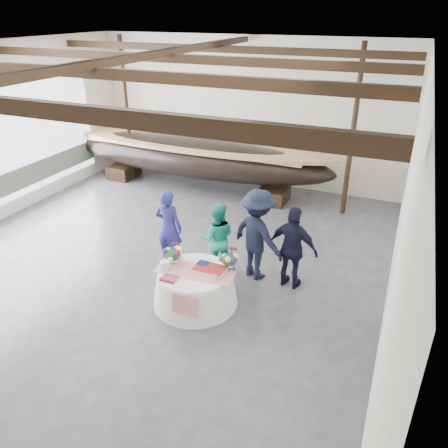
% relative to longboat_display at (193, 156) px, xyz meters
% --- Properties ---
extents(floor, '(10.00, 12.00, 0.01)m').
position_rel_longboat_display_xyz_m(floor, '(1.19, -4.62, -1.06)').
color(floor, '#3D3D42').
rests_on(floor, ground).
extents(wall_back, '(10.00, 0.02, 4.50)m').
position_rel_longboat_display_xyz_m(wall_back, '(1.19, 1.38, 1.19)').
color(wall_back, silver).
rests_on(wall_back, ground).
extents(wall_right, '(0.02, 12.00, 4.50)m').
position_rel_longboat_display_xyz_m(wall_right, '(6.19, -4.62, 1.19)').
color(wall_right, silver).
rests_on(wall_right, ground).
extents(ceiling, '(10.00, 12.00, 0.01)m').
position_rel_longboat_display_xyz_m(ceiling, '(1.19, -4.62, 3.44)').
color(ceiling, white).
rests_on(ceiling, wall_back).
extents(pavilion_structure, '(9.80, 11.76, 4.50)m').
position_rel_longboat_display_xyz_m(pavilion_structure, '(1.19, -3.82, 2.94)').
color(pavilion_structure, black).
rests_on(pavilion_structure, ground).
extents(open_bay, '(0.03, 7.00, 3.20)m').
position_rel_longboat_display_xyz_m(open_bay, '(-3.76, -3.62, 0.76)').
color(open_bay, silver).
rests_on(open_bay, ground).
extents(longboat_display, '(8.88, 1.78, 1.66)m').
position_rel_longboat_display_xyz_m(longboat_display, '(0.00, 0.00, 0.00)').
color(longboat_display, black).
rests_on(longboat_display, ground).
extents(banquet_table, '(1.65, 1.65, 0.71)m').
position_rel_longboat_display_xyz_m(banquet_table, '(2.77, -5.38, -0.71)').
color(banquet_table, white).
rests_on(banquet_table, ground).
extents(tabletop_items, '(1.55, 1.04, 0.40)m').
position_rel_longboat_display_xyz_m(tabletop_items, '(2.76, -5.21, -0.20)').
color(tabletop_items, red).
rests_on(tabletop_items, banquet_table).
extents(guest_woman_blue, '(0.64, 0.42, 1.74)m').
position_rel_longboat_display_xyz_m(guest_woman_blue, '(1.55, -4.21, -0.19)').
color(guest_woman_blue, navy).
rests_on(guest_woman_blue, ground).
extents(guest_woman_teal, '(0.95, 0.86, 1.60)m').
position_rel_longboat_display_xyz_m(guest_woman_teal, '(2.68, -4.14, -0.26)').
color(guest_woman_teal, teal).
rests_on(guest_woman_teal, ground).
extents(guest_man_left, '(1.47, 1.20, 1.98)m').
position_rel_longboat_display_xyz_m(guest_man_left, '(3.53, -4.00, -0.07)').
color(guest_man_left, black).
rests_on(guest_man_left, ground).
extents(guest_man_right, '(1.10, 0.59, 1.77)m').
position_rel_longboat_display_xyz_m(guest_man_right, '(4.31, -4.08, -0.18)').
color(guest_man_right, black).
rests_on(guest_man_right, ground).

